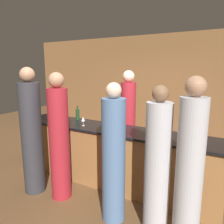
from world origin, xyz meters
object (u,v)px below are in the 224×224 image
guest_1 (114,158)px  guest_2 (32,135)px  wine_bottle_1 (78,114)px  bartender (128,122)px  guest_4 (157,166)px  guest_0 (189,171)px  wine_bottle_0 (169,132)px  guest_3 (59,141)px  wine_bottle_2 (165,123)px

guest_1 → guest_2: size_ratio=0.91×
guest_2 → wine_bottle_1: (0.12, 1.00, 0.16)m
bartender → wine_bottle_1: (-0.78, -0.61, 0.18)m
guest_4 → wine_bottle_1: (-1.87, 0.87, 0.26)m
guest_1 → guest_0: bearing=0.2°
guest_1 → wine_bottle_0: 0.86m
bartender → wine_bottle_1: size_ratio=7.02×
guest_3 → guest_0: bearing=-1.2°
guest_0 → wine_bottle_0: bearing=122.4°
guest_1 → wine_bottle_2: bearing=71.9°
guest_2 → wine_bottle_2: size_ratio=6.17×
guest_2 → guest_3: guest_2 is taller
guest_2 → wine_bottle_1: bearing=83.2°
guest_3 → wine_bottle_2: guest_3 is taller
bartender → wine_bottle_0: 1.41m
guest_2 → wine_bottle_0: 2.08m
guest_1 → wine_bottle_0: bearing=51.8°
guest_4 → wine_bottle_0: 0.62m
guest_3 → wine_bottle_2: 1.65m
wine_bottle_0 → wine_bottle_1: (-1.84, 0.31, 0.00)m
bartender → guest_2: guest_2 is taller
bartender → guest_1: size_ratio=1.07×
guest_4 → wine_bottle_2: guest_4 is taller
guest_3 → wine_bottle_0: bearing=22.5°
guest_1 → guest_2: (-1.45, -0.04, 0.09)m
guest_1 → guest_4: bearing=9.3°
bartender → guest_4: bearing=126.6°
guest_0 → guest_4: (-0.38, 0.09, -0.06)m
bartender → guest_3: 1.57m
guest_3 → wine_bottle_2: size_ratio=5.95×
bartender → wine_bottle_2: size_ratio=5.99×
bartender → guest_3: bearing=75.1°
guest_4 → wine_bottle_1: 2.08m
guest_4 → guest_2: bearing=-176.2°
guest_0 → bartender: bearing=133.3°
guest_2 → guest_4: bearing=3.8°
wine_bottle_1 → guest_1: bearing=-35.7°
wine_bottle_1 → guest_3: bearing=-67.7°
guest_1 → wine_bottle_0: (0.51, 0.65, 0.25)m
guest_0 → guest_3: guest_3 is taller
guest_1 → wine_bottle_1: bearing=144.3°
guest_0 → guest_1: 0.92m
guest_0 → guest_4: 0.39m
guest_1 → guest_3: 0.96m
guest_4 → wine_bottle_0: (-0.03, 0.56, 0.26)m
bartender → guest_3: (-0.40, -1.52, -0.01)m
guest_2 → guest_3: size_ratio=1.04×
bartender → guest_1: (0.55, -1.56, -0.07)m
bartender → guest_0: size_ratio=1.02×
wine_bottle_1 → wine_bottle_2: (1.67, 0.08, 0.02)m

